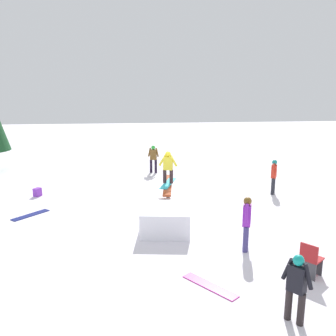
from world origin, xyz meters
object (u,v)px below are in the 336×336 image
Objects in this scene: folding_chair at (311,261)px; bystander_brown at (153,157)px; bystander_purple at (247,221)px; loose_snowboard_navy at (31,215)px; backpack_on_snow at (37,192)px; main_rider_on_rail at (168,169)px; rail_feature at (168,187)px; loose_snowboard_magenta at (210,286)px; bystander_black at (297,285)px; bystander_red at (274,175)px.

bystander_brown is at bearing -23.26° from folding_chair.
bystander_purple reaches higher than folding_chair.
loose_snowboard_navy is 4.10× the size of backpack_on_snow.
bystander_brown is at bearing 20.82° from main_rider_on_rail.
rail_feature is 1.81× the size of bystander_purple.
rail_feature is 5.73m from loose_snowboard_magenta.
rail_feature is 5.59m from bystander_brown.
bystander_black reaches higher than folding_chair.
rail_feature is 1.95× the size of bystander_brown.
backpack_on_snow is (5.81, 7.03, -0.70)m from bystander_purple.
bystander_red is (1.32, -4.58, 0.04)m from rail_feature.
bystander_black is 1.61× the size of folding_chair.
main_rider_on_rail reaches higher than bystander_red.
folding_chair is (-6.78, 1.68, -0.41)m from bystander_red.
bystander_brown is 12.85m from bystander_black.
bystander_purple is at bearing -75.99° from loose_snowboard_magenta.
bystander_red is 1.00× the size of loose_snowboard_magenta.
rail_feature is 2.01× the size of loose_snowboard_navy.
bystander_brown is (9.44, 2.00, -0.06)m from bystander_purple.
loose_snowboard_navy is 7.51m from loose_snowboard_magenta.
loose_snowboard_navy is at bearing 18.08° from folding_chair.
rail_feature is 5.00m from loose_snowboard_navy.
loose_snowboard_magenta is (-1.82, 1.40, -0.85)m from bystander_purple.
bystander_brown is 1.63× the size of folding_chair.
backpack_on_snow is (0.63, 9.80, -0.65)m from bystander_red.
folding_chair reaches higher than backpack_on_snow.
loose_snowboard_navy is at bearing -174.15° from bystander_black.
loose_snowboard_magenta is (-5.29, -5.33, 0.00)m from loose_snowboard_navy.
rail_feature is at bearing -34.35° from loose_snowboard_magenta.
bystander_purple is 9.14m from backpack_on_snow.
bystander_red is 7.00m from folding_chair.
bystander_red is 4.30× the size of backpack_on_snow.
main_rider_on_rail is 7.36m from bystander_black.
bystander_purple is 1.08× the size of bystander_brown.
bystander_black is at bearing -109.04° from backpack_on_snow.
backpack_on_snow is at bearing 113.66° from bystander_red.
folding_chair is (0.20, -2.49, 0.40)m from loose_snowboard_magenta.
bystander_black is at bearing -160.47° from bystander_purple.
loose_snowboard_magenta is at bearing -175.41° from bystander_black.
bystander_red is 8.18m from loose_snowboard_magenta.
bystander_purple is at bearing -62.48° from bystander_brown.
loose_snowboard_magenta is 9.48m from backpack_on_snow.
backpack_on_snow is (1.95, 5.23, -0.61)m from rail_feature.
bystander_purple is 1.05× the size of bystander_red.
folding_chair is at bearing -99.13° from backpack_on_snow.
loose_snowboard_magenta is at bearing -110.29° from backpack_on_snow.
bystander_brown is 6.41m from bystander_red.
bystander_black is 1.02× the size of loose_snowboard_navy.
bystander_brown is (5.59, 0.20, -0.69)m from main_rider_on_rail.
bystander_black is 11.47m from backpack_on_snow.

